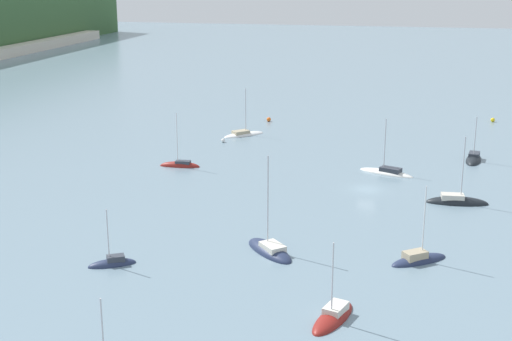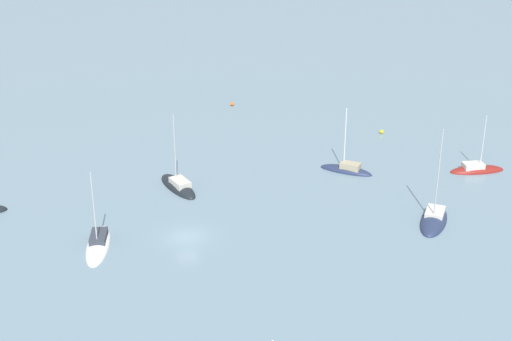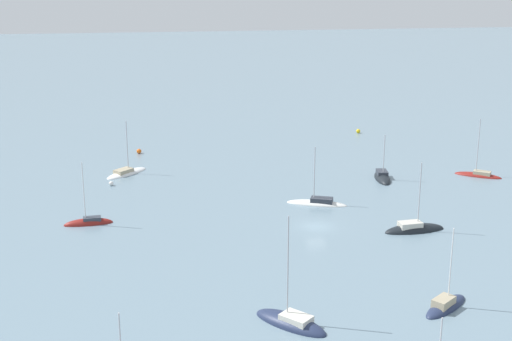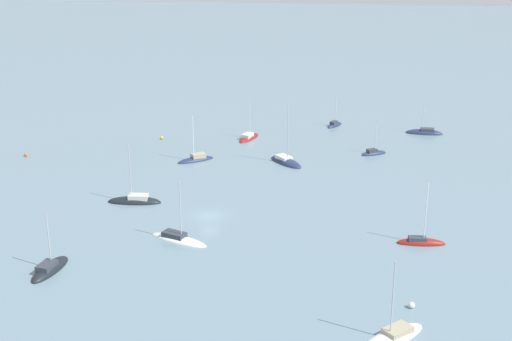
{
  "view_description": "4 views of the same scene",
  "coord_description": "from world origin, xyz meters",
  "px_view_note": "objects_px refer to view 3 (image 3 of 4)",
  "views": [
    {
      "loc": [
        -99.24,
        -6.02,
        30.87
      ],
      "look_at": [
        0.65,
        16.55,
        1.62
      ],
      "focal_mm": 50.0,
      "sensor_mm": 36.0,
      "label": 1
    },
    {
      "loc": [
        23.42,
        63.77,
        36.67
      ],
      "look_at": [
        -13.56,
        -10.62,
        1.12
      ],
      "focal_mm": 50.0,
      "sensor_mm": 36.0,
      "label": 2
    },
    {
      "loc": [
        -87.48,
        22.25,
        33.67
      ],
      "look_at": [
        15.8,
        5.64,
        3.6
      ],
      "focal_mm": 50.0,
      "sensor_mm": 36.0,
      "label": 3
    },
    {
      "loc": [
        95.37,
        20.08,
        40.73
      ],
      "look_at": [
        -12.68,
        5.32,
        2.98
      ],
      "focal_mm": 50.0,
      "sensor_mm": 36.0,
      "label": 4
    }
  ],
  "objects_px": {
    "sailboat_10": "(317,203)",
    "mooring_buoy_0": "(139,151)",
    "mooring_buoy_4": "(358,131)",
    "mooring_buoy_2": "(111,183)",
    "sailboat_3": "(89,223)",
    "sailboat_7": "(126,173)",
    "sailboat_11": "(446,306)",
    "sailboat_1": "(382,178)",
    "sailboat_2": "(478,175)",
    "sailboat_5": "(291,323)",
    "sailboat_0": "(414,230)"
  },
  "relations": [
    {
      "from": "sailboat_1",
      "to": "sailboat_3",
      "type": "distance_m",
      "value": 48.49
    },
    {
      "from": "mooring_buoy_2",
      "to": "mooring_buoy_4",
      "type": "distance_m",
      "value": 58.0
    },
    {
      "from": "sailboat_2",
      "to": "sailboat_0",
      "type": "bearing_deg",
      "value": 83.21
    },
    {
      "from": "sailboat_5",
      "to": "sailboat_10",
      "type": "xyz_separation_m",
      "value": [
        35.15,
        -11.35,
        0.03
      ]
    },
    {
      "from": "sailboat_1",
      "to": "sailboat_3",
      "type": "height_order",
      "value": "sailboat_3"
    },
    {
      "from": "sailboat_11",
      "to": "mooring_buoy_4",
      "type": "distance_m",
      "value": 79.39
    },
    {
      "from": "mooring_buoy_4",
      "to": "sailboat_7",
      "type": "bearing_deg",
      "value": 115.99
    },
    {
      "from": "sailboat_2",
      "to": "sailboat_3",
      "type": "xyz_separation_m",
      "value": [
        -13.2,
        62.7,
        -0.03
      ]
    },
    {
      "from": "sailboat_7",
      "to": "sailboat_1",
      "type": "bearing_deg",
      "value": -57.35
    },
    {
      "from": "sailboat_0",
      "to": "sailboat_7",
      "type": "bearing_deg",
      "value": 133.89
    },
    {
      "from": "mooring_buoy_0",
      "to": "mooring_buoy_4",
      "type": "relative_size",
      "value": 1.05
    },
    {
      "from": "sailboat_10",
      "to": "mooring_buoy_4",
      "type": "bearing_deg",
      "value": -92.43
    },
    {
      "from": "sailboat_5",
      "to": "mooring_buoy_4",
      "type": "relative_size",
      "value": 14.0
    },
    {
      "from": "sailboat_2",
      "to": "mooring_buoy_0",
      "type": "height_order",
      "value": "sailboat_2"
    },
    {
      "from": "sailboat_1",
      "to": "sailboat_0",
      "type": "bearing_deg",
      "value": -0.04
    },
    {
      "from": "sailboat_3",
      "to": "mooring_buoy_2",
      "type": "distance_m",
      "value": 17.62
    },
    {
      "from": "sailboat_2",
      "to": "mooring_buoy_0",
      "type": "relative_size",
      "value": 11.33
    },
    {
      "from": "sailboat_10",
      "to": "mooring_buoy_4",
      "type": "height_order",
      "value": "sailboat_10"
    },
    {
      "from": "sailboat_3",
      "to": "sailboat_2",
      "type": "bearing_deg",
      "value": -172.18
    },
    {
      "from": "sailboat_2",
      "to": "mooring_buoy_0",
      "type": "xyz_separation_m",
      "value": [
        24.01,
        55.85,
        0.33
      ]
    },
    {
      "from": "sailboat_1",
      "to": "sailboat_10",
      "type": "relative_size",
      "value": 0.92
    },
    {
      "from": "sailboat_7",
      "to": "sailboat_3",
      "type": "bearing_deg",
      "value": -145.42
    },
    {
      "from": "sailboat_11",
      "to": "mooring_buoy_0",
      "type": "distance_m",
      "value": 74.82
    },
    {
      "from": "sailboat_3",
      "to": "sailboat_0",
      "type": "bearing_deg",
      "value": 163.46
    },
    {
      "from": "sailboat_1",
      "to": "mooring_buoy_0",
      "type": "height_order",
      "value": "sailboat_1"
    },
    {
      "from": "sailboat_10",
      "to": "mooring_buoy_0",
      "type": "distance_m",
      "value": 42.65
    },
    {
      "from": "sailboat_11",
      "to": "mooring_buoy_4",
      "type": "relative_size",
      "value": 10.77
    },
    {
      "from": "sailboat_1",
      "to": "mooring_buoy_2",
      "type": "xyz_separation_m",
      "value": [
        3.23,
        43.94,
        0.27
      ]
    },
    {
      "from": "sailboat_10",
      "to": "sailboat_11",
      "type": "xyz_separation_m",
      "value": [
        -34.22,
        -5.02,
        0.02
      ]
    },
    {
      "from": "sailboat_7",
      "to": "sailboat_10",
      "type": "height_order",
      "value": "sailboat_7"
    },
    {
      "from": "sailboat_2",
      "to": "mooring_buoy_4",
      "type": "relative_size",
      "value": 11.85
    },
    {
      "from": "sailboat_3",
      "to": "sailboat_5",
      "type": "xyz_separation_m",
      "value": [
        -31.88,
        -21.33,
        0.0
      ]
    },
    {
      "from": "mooring_buoy_2",
      "to": "sailboat_7",
      "type": "bearing_deg",
      "value": -19.55
    },
    {
      "from": "sailboat_1",
      "to": "mooring_buoy_2",
      "type": "relative_size",
      "value": 11.61
    },
    {
      "from": "mooring_buoy_4",
      "to": "mooring_buoy_2",
      "type": "bearing_deg",
      "value": 120.71
    },
    {
      "from": "sailboat_5",
      "to": "mooring_buoy_2",
      "type": "bearing_deg",
      "value": -21.62
    },
    {
      "from": "mooring_buoy_2",
      "to": "sailboat_3",
      "type": "bearing_deg",
      "value": 172.14
    },
    {
      "from": "sailboat_5",
      "to": "mooring_buoy_4",
      "type": "bearing_deg",
      "value": -64.0
    },
    {
      "from": "sailboat_0",
      "to": "mooring_buoy_4",
      "type": "bearing_deg",
      "value": 75.5
    },
    {
      "from": "mooring_buoy_2",
      "to": "sailboat_0",
      "type": "bearing_deg",
      "value": -123.76
    },
    {
      "from": "mooring_buoy_0",
      "to": "mooring_buoy_4",
      "type": "distance_m",
      "value": 46.49
    },
    {
      "from": "sailboat_1",
      "to": "sailboat_11",
      "type": "distance_m",
      "value": 46.01
    },
    {
      "from": "sailboat_2",
      "to": "sailboat_11",
      "type": "distance_m",
      "value": 50.74
    },
    {
      "from": "sailboat_7",
      "to": "sailboat_11",
      "type": "bearing_deg",
      "value": -103.27
    },
    {
      "from": "sailboat_0",
      "to": "sailboat_5",
      "type": "height_order",
      "value": "sailboat_5"
    },
    {
      "from": "sailboat_7",
      "to": "sailboat_10",
      "type": "bearing_deg",
      "value": -80.69
    },
    {
      "from": "sailboat_3",
      "to": "sailboat_11",
      "type": "relative_size",
      "value": 1.03
    },
    {
      "from": "sailboat_2",
      "to": "sailboat_3",
      "type": "height_order",
      "value": "sailboat_2"
    },
    {
      "from": "mooring_buoy_2",
      "to": "sailboat_11",
      "type": "bearing_deg",
      "value": -143.92
    },
    {
      "from": "sailboat_3",
      "to": "sailboat_10",
      "type": "height_order",
      "value": "sailboat_3"
    }
  ]
}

